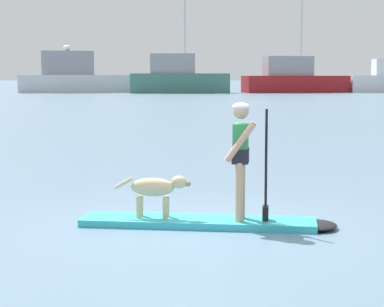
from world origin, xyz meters
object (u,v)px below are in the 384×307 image
object	(u,v)px
person_paddler	(242,152)
dog	(156,189)
moored_boat_starboard	(293,79)
paddleboard	(214,222)
moored_boat_center	(74,77)
moored_boat_port	(178,78)

from	to	relation	value
person_paddler	dog	world-z (taller)	person_paddler
moored_boat_starboard	paddleboard	bearing A→B (deg)	-103.77
moored_boat_center	moored_boat_starboard	xyz separation A→B (m)	(23.89, -2.47, -0.20)
person_paddler	moored_boat_center	distance (m)	70.53
person_paddler	moored_boat_starboard	xyz separation A→B (m)	(16.19, 67.64, 0.44)
moored_boat_center	dog	bearing A→B (deg)	-84.66
paddleboard	moored_boat_center	bearing A→B (deg)	95.98
person_paddler	moored_boat_starboard	world-z (taller)	moored_boat_starboard
paddleboard	moored_boat_center	xyz separation A→B (m)	(-7.33, 70.03, 1.63)
dog	moored_boat_starboard	world-z (taller)	moored_boat_starboard
dog	moored_boat_starboard	bearing A→B (deg)	75.55
paddleboard	moored_boat_center	distance (m)	70.43
paddleboard	moored_boat_starboard	xyz separation A→B (m)	(16.56, 67.56, 1.43)
person_paddler	moored_boat_starboard	size ratio (longest dim) A/B	0.14
dog	moored_boat_port	distance (m)	66.64
moored_boat_port	moored_boat_starboard	size ratio (longest dim) A/B	0.97
person_paddler	moored_boat_center	world-z (taller)	moored_boat_center
dog	moored_boat_center	bearing A→B (deg)	95.34
moored_boat_starboard	moored_boat_port	bearing A→B (deg)	-175.82
dog	moored_boat_port	bearing A→B (deg)	85.95
paddleboard	dog	world-z (taller)	dog
dog	person_paddler	bearing A→B (deg)	-12.29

